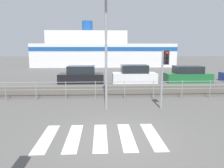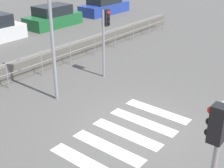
{
  "view_description": "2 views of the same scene",
  "coord_description": "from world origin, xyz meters",
  "px_view_note": "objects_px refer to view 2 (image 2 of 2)",
  "views": [
    {
      "loc": [
        -0.54,
        -7.04,
        2.96
      ],
      "look_at": [
        -0.08,
        2.0,
        1.5
      ],
      "focal_mm": 35.0,
      "sensor_mm": 36.0,
      "label": 1
    },
    {
      "loc": [
        -7.15,
        -4.68,
        5.3
      ],
      "look_at": [
        -0.04,
        1.0,
        1.2
      ],
      "focal_mm": 50.0,
      "sensor_mm": 36.0,
      "label": 2
    }
  ],
  "objects_px": {
    "traffic_light_far": "(105,28)",
    "parked_car_blue": "(104,6)",
    "traffic_light_near": "(214,147)",
    "parked_car_green": "(53,17)"
  },
  "relations": [
    {
      "from": "traffic_light_far",
      "to": "parked_car_green",
      "type": "distance_m",
      "value": 9.97
    },
    {
      "from": "traffic_light_near",
      "to": "parked_car_green",
      "type": "distance_m",
      "value": 18.37
    },
    {
      "from": "traffic_light_far",
      "to": "parked_car_green",
      "type": "xyz_separation_m",
      "value": [
        4.7,
        8.66,
        -1.5
      ]
    },
    {
      "from": "traffic_light_near",
      "to": "parked_car_green",
      "type": "relative_size",
      "value": 0.74
    },
    {
      "from": "traffic_light_near",
      "to": "traffic_light_far",
      "type": "bearing_deg",
      "value": 52.36
    },
    {
      "from": "traffic_light_far",
      "to": "parked_car_green",
      "type": "height_order",
      "value": "traffic_light_far"
    },
    {
      "from": "parked_car_blue",
      "to": "traffic_light_near",
      "type": "bearing_deg",
      "value": -135.2
    },
    {
      "from": "traffic_light_near",
      "to": "traffic_light_far",
      "type": "distance_m",
      "value": 8.51
    },
    {
      "from": "traffic_light_near",
      "to": "parked_car_blue",
      "type": "relative_size",
      "value": 0.65
    },
    {
      "from": "traffic_light_far",
      "to": "parked_car_blue",
      "type": "relative_size",
      "value": 0.63
    }
  ]
}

